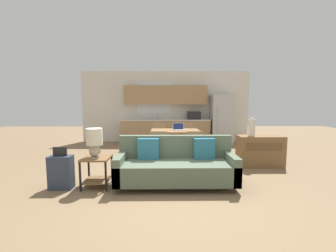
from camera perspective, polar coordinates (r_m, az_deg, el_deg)
The scene contains 16 objects.
ground_plane at distance 4.34m, azimuth -0.51°, elevation -14.80°, with size 20.00×20.00×0.00m, color #7F6647.
wall_back at distance 8.68m, azimuth -0.66°, elevation 4.92°, with size 6.40×0.07×2.70m.
kitchen_counter at distance 8.41m, azimuth -0.47°, elevation 1.38°, with size 3.28×0.65×2.15m.
refrigerator at distance 8.55m, azimuth 13.40°, elevation 1.71°, with size 0.77×0.75×1.81m.
dining_table at distance 6.27m, azimuth 1.81°, elevation -1.72°, with size 1.34×0.82×0.76m.
couch at distance 4.27m, azimuth 2.00°, elevation -10.14°, with size 2.17×0.80×0.90m.
side_table at distance 4.36m, azimuth -17.66°, elevation -9.85°, with size 0.48×0.48×0.55m.
table_lamp at distance 4.24m, azimuth -18.16°, elevation -3.59°, with size 0.29×0.29×0.53m.
credenza at distance 5.85m, azimuth 22.35°, elevation -5.92°, with size 1.06×0.43×0.74m.
vase at distance 5.65m, azimuth 20.54°, elevation -0.32°, with size 0.15×0.15×0.44m.
dining_chair_near_right at distance 5.61m, azimuth 6.59°, elevation -4.94°, with size 0.45×0.45×0.85m.
dining_chair_near_left at distance 5.58m, azimuth -2.29°, elevation -4.96°, with size 0.42×0.42×0.85m.
dining_chair_far_left at distance 7.06m, azimuth -2.00°, elevation -2.58°, with size 0.46×0.46×0.85m.
dining_chair_far_right at distance 7.07m, azimuth 4.97°, elevation -2.59°, with size 0.46×0.46×0.85m.
laptop at distance 6.29m, azimuth 2.78°, elevation -0.59°, with size 0.37×0.32×0.20m.
suitcase at distance 4.51m, azimuth -25.52°, elevation -10.49°, with size 0.40×0.22×0.76m.
Camera 1 is at (-0.01, -4.05, 1.56)m, focal length 24.00 mm.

